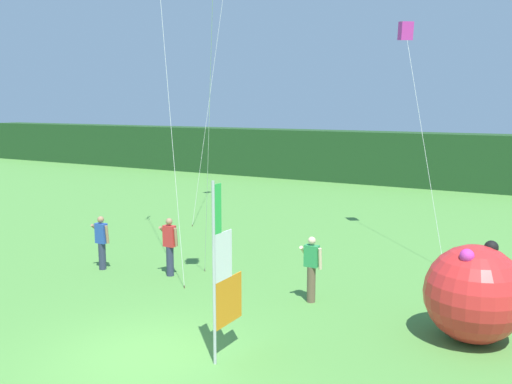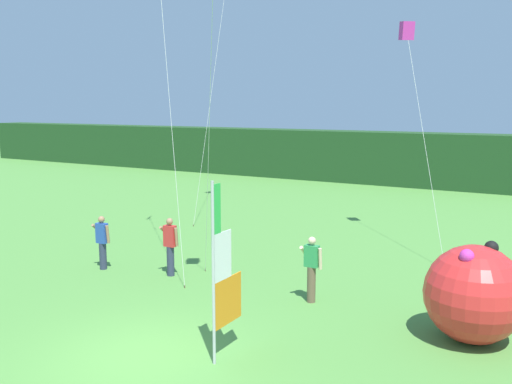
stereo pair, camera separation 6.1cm
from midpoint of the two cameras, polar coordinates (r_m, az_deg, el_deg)
The scene contains 8 objects.
ground_plane at distance 12.01m, azimuth -11.57°, elevation -16.07°, with size 120.00×120.00×0.00m, color #518E3D.
distant_treeline at distance 35.96m, azimuth 18.04°, elevation 3.07°, with size 80.00×2.40×3.30m, color #1E421E.
banner_flag at distance 11.12m, azimuth -3.33°, elevation -8.36°, with size 0.06×1.03×3.62m.
person_near_banner at distance 14.51m, azimuth 5.79°, elevation -7.62°, with size 0.55×0.48×1.72m.
person_mid_field at distance 16.79m, azimuth -8.60°, elevation -5.34°, with size 0.55×0.48×1.74m.
person_far_left at distance 17.88m, azimuth -15.24°, elevation -4.82°, with size 0.55×0.48×1.67m.
inflatable_balloon at distance 12.96m, azimuth 21.41°, elevation -9.60°, with size 2.10×2.10×2.18m.
kite_magenta_box_2 at distance 21.29m, azimuth 15.17°, elevation 15.41°, with size 2.62×3.32×7.95m.
Camera 2 is at (7.34, -8.07, 5.03)m, focal length 39.38 mm.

